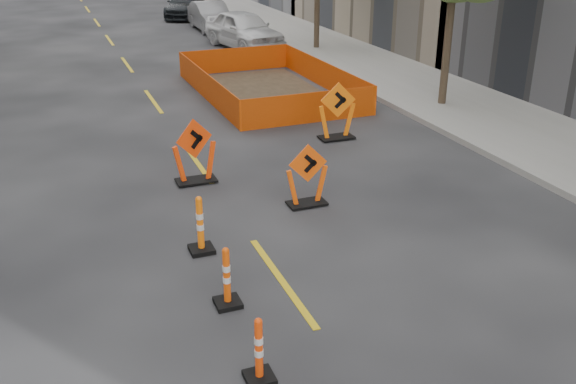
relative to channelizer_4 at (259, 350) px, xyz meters
name	(u,v)px	position (x,y,z in m)	size (l,w,h in m)	color
sidewalk_right	(457,103)	(10.14, 10.23, -0.40)	(4.00, 90.00, 0.15)	gray
channelizer_4	(259,350)	(0.00, 0.00, 0.00)	(0.38, 0.38, 0.96)	#EE3E0A
channelizer_5	(227,277)	(0.10, 1.84, 0.03)	(0.40, 0.40, 1.01)	#E14A09
channelizer_6	(200,224)	(0.14, 3.69, 0.06)	(0.43, 0.43, 1.09)	orange
chevron_sign_left	(195,151)	(0.82, 6.93, 0.28)	(1.01, 0.60, 1.51)	#FF400A
chevron_sign_center	(307,175)	(2.70, 4.88, 0.20)	(0.90, 0.54, 1.36)	#F24F0A
chevron_sign_right	(337,111)	(5.11, 8.59, 0.31)	(1.05, 0.63, 1.57)	orange
safety_fence	(267,80)	(4.97, 13.84, -0.02)	(4.28, 7.29, 0.91)	#F5570C
parked_car_near	(244,30)	(6.68, 21.94, 0.36)	(1.97, 4.90, 1.67)	silver
parked_car_mid	(211,16)	(6.51, 27.20, 0.25)	(1.54, 4.43, 1.46)	gray
parked_car_far	(186,5)	(6.37, 32.47, 0.23)	(2.00, 4.92, 1.43)	black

